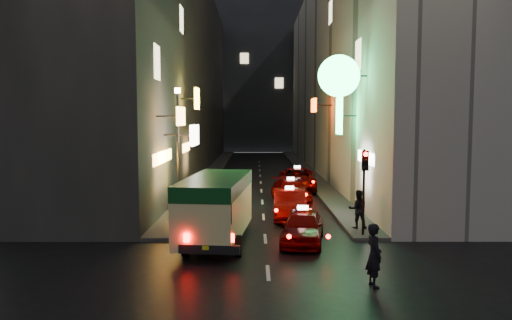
{
  "coord_description": "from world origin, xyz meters",
  "views": [
    {
      "loc": [
        -0.4,
        -11.47,
        4.88
      ],
      "look_at": [
        -0.37,
        13.0,
        2.85
      ],
      "focal_mm": 35.0,
      "sensor_mm": 36.0,
      "label": 1
    }
  ],
  "objects_px": {
    "minibus": "(216,201)",
    "traffic_light": "(365,173)",
    "taxi_near": "(303,224)",
    "pedestrian_crossing": "(374,251)",
    "lamp_post": "(178,142)"
  },
  "relations": [
    {
      "from": "minibus",
      "to": "taxi_near",
      "type": "distance_m",
      "value": 3.51
    },
    {
      "from": "taxi_near",
      "to": "traffic_light",
      "type": "bearing_deg",
      "value": 15.17
    },
    {
      "from": "taxi_near",
      "to": "minibus",
      "type": "bearing_deg",
      "value": 178.94
    },
    {
      "from": "pedestrian_crossing",
      "to": "lamp_post",
      "type": "distance_m",
      "value": 12.87
    },
    {
      "from": "pedestrian_crossing",
      "to": "lamp_post",
      "type": "height_order",
      "value": "lamp_post"
    },
    {
      "from": "traffic_light",
      "to": "lamp_post",
      "type": "relative_size",
      "value": 0.56
    },
    {
      "from": "minibus",
      "to": "taxi_near",
      "type": "bearing_deg",
      "value": -1.06
    },
    {
      "from": "minibus",
      "to": "traffic_light",
      "type": "xyz_separation_m",
      "value": [
        5.94,
        0.63,
        1.04
      ]
    },
    {
      "from": "minibus",
      "to": "taxi_near",
      "type": "height_order",
      "value": "minibus"
    },
    {
      "from": "traffic_light",
      "to": "lamp_post",
      "type": "distance_m",
      "value": 9.42
    },
    {
      "from": "taxi_near",
      "to": "lamp_post",
      "type": "xyz_separation_m",
      "value": [
        -5.65,
        5.22,
        2.95
      ]
    },
    {
      "from": "traffic_light",
      "to": "lamp_post",
      "type": "xyz_separation_m",
      "value": [
        -8.2,
        4.53,
        1.04
      ]
    },
    {
      "from": "pedestrian_crossing",
      "to": "minibus",
      "type": "bearing_deg",
      "value": 33.47
    },
    {
      "from": "lamp_post",
      "to": "taxi_near",
      "type": "bearing_deg",
      "value": -42.72
    },
    {
      "from": "minibus",
      "to": "pedestrian_crossing",
      "type": "height_order",
      "value": "minibus"
    }
  ]
}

